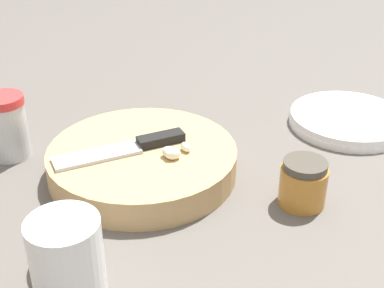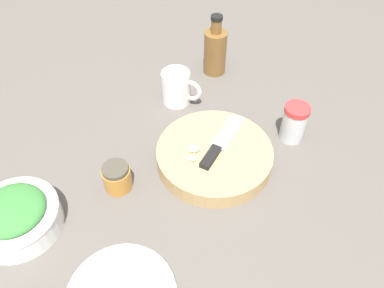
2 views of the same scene
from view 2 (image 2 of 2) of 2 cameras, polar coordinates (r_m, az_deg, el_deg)
The scene contains 9 objects.
ground_plane at distance 0.86m, azimuth -3.75°, elevation -2.52°, with size 5.00×5.00×0.00m, color #56514C.
cutting_board at distance 0.84m, azimuth 3.42°, elevation -1.76°, with size 0.26×0.26×0.04m.
chef_knife at distance 0.83m, azimuth 4.26°, elevation 0.03°, with size 0.18×0.07×0.01m.
garlic_cloves at distance 0.81m, azimuth 0.16°, elevation -1.06°, with size 0.05×0.04×0.02m.
herb_bowl at distance 0.80m, azimuth -25.32°, elevation -9.88°, with size 0.17×0.17×0.08m.
spice_jar at distance 0.91m, azimuth 15.29°, elevation 3.16°, with size 0.06×0.06×0.10m.
coffee_mug at distance 0.98m, azimuth -2.27°, elevation 8.60°, with size 0.07×0.11×0.09m.
honey_jar at distance 0.80m, azimuth -11.36°, elevation -4.97°, with size 0.06×0.06×0.06m.
oil_bottle at distance 1.08m, azimuth 3.54°, elevation 14.04°, with size 0.06×0.06×0.17m.
Camera 2 is at (-0.37, -0.43, 0.65)m, focal length 35.00 mm.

